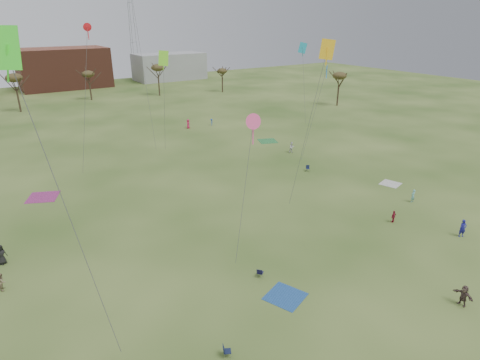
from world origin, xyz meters
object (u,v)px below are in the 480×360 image
spectator_fore_a (394,217)px  camp_chair_center (260,274)px  camp_chair_right (308,170)px  camp_chair_left (227,353)px  radio_tower (131,22)px  flyer_near_right (463,228)px

spectator_fore_a → camp_chair_center: spectator_fore_a is taller
camp_chair_center → camp_chair_right: size_ratio=1.00×
camp_chair_left → radio_tower: 134.84m
flyer_near_right → camp_chair_center: (-21.28, 5.78, -0.69)m
spectator_fore_a → camp_chair_right: 17.25m
spectator_fore_a → camp_chair_left: bearing=10.7°
spectator_fore_a → camp_chair_right: (2.97, 16.99, -0.44)m
camp_chair_left → camp_chair_center: same height
flyer_near_right → camp_chair_left: 28.33m
spectator_fore_a → radio_tower: 123.56m
spectator_fore_a → camp_chair_left: (-25.11, -6.03, -0.44)m
camp_chair_left → flyer_near_right: bearing=-62.2°
camp_chair_right → camp_chair_center: bearing=-105.8°
camp_chair_left → camp_chair_center: bearing=-22.3°
flyer_near_right → camp_chair_right: flyer_near_right is taller
camp_chair_right → radio_tower: 106.64m
camp_chair_left → camp_chair_right: same height
camp_chair_center → camp_chair_right: 27.09m
flyer_near_right → radio_tower: 128.94m
camp_chair_right → radio_tower: radio_tower is taller
radio_tower → camp_chair_right: bearing=-96.8°
spectator_fore_a → camp_chair_center: 18.07m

